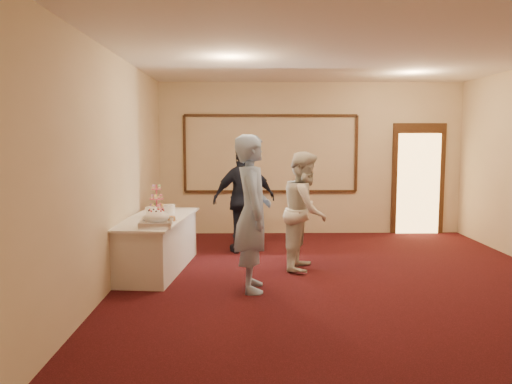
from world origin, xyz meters
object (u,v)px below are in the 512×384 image
at_px(tart, 166,219).
at_px(guest, 244,199).
at_px(plate_stack_b, 169,209).
at_px(man, 253,213).
at_px(woman, 305,211).
at_px(pavlova_tray, 156,219).
at_px(plate_stack_a, 151,212).
at_px(buffet_table, 157,244).
at_px(cupcake_stand, 157,199).

height_order(tart, guest, guest).
relative_size(plate_stack_b, man, 0.09).
bearing_deg(woman, pavlova_tray, 125.75).
relative_size(plate_stack_b, woman, 0.10).
relative_size(tart, guest, 0.17).
xyz_separation_m(woman, guest, (-0.89, 1.08, 0.04)).
bearing_deg(pavlova_tray, plate_stack_b, 89.28).
relative_size(plate_stack_a, guest, 0.10).
bearing_deg(pavlova_tray, plate_stack_a, 105.50).
bearing_deg(plate_stack_b, woman, -7.53).
xyz_separation_m(plate_stack_b, man, (1.23, -1.29, 0.13)).
height_order(tart, man, man).
distance_m(tart, guest, 1.83).
bearing_deg(buffet_table, man, -35.70).
height_order(plate_stack_a, guest, guest).
xyz_separation_m(cupcake_stand, plate_stack_b, (0.29, -0.61, -0.08)).
bearing_deg(tart, woman, 11.54).
height_order(plate_stack_a, man, man).
distance_m(buffet_table, cupcake_stand, 1.06).
xyz_separation_m(man, woman, (0.78, 1.02, -0.12)).
distance_m(cupcake_stand, tart, 1.32).
height_order(buffet_table, woman, woman).
bearing_deg(plate_stack_b, buffet_table, -115.01).
height_order(cupcake_stand, man, man).
xyz_separation_m(plate_stack_a, guest, (1.35, 1.07, 0.05)).
xyz_separation_m(buffet_table, tart, (0.19, -0.36, 0.41)).
relative_size(cupcake_stand, plate_stack_a, 2.51).
bearing_deg(plate_stack_b, cupcake_stand, 115.85).
bearing_deg(guest, man, 78.55).
xyz_separation_m(buffet_table, man, (1.37, -0.98, 0.59)).
height_order(buffet_table, tart, tart).
relative_size(pavlova_tray, woman, 0.34).
height_order(cupcake_stand, plate_stack_a, cupcake_stand).
xyz_separation_m(pavlova_tray, man, (1.24, -0.27, 0.12)).
bearing_deg(pavlova_tray, cupcake_stand, 99.83).
distance_m(plate_stack_b, tart, 0.67).
relative_size(buffet_table, tart, 7.16).
relative_size(plate_stack_a, tart, 0.55).
bearing_deg(tart, buffet_table, 117.76).
distance_m(pavlova_tray, man, 1.28).
bearing_deg(guest, woman, 114.96).
distance_m(pavlova_tray, plate_stack_b, 1.01).
distance_m(plate_stack_a, man, 1.79).
relative_size(plate_stack_a, woman, 0.10).
relative_size(pavlova_tray, cupcake_stand, 1.37).
distance_m(man, guest, 2.11).
height_order(pavlova_tray, woman, woman).
distance_m(tart, man, 1.34).
distance_m(buffet_table, woman, 2.20).
xyz_separation_m(tart, man, (1.18, -0.62, 0.18)).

